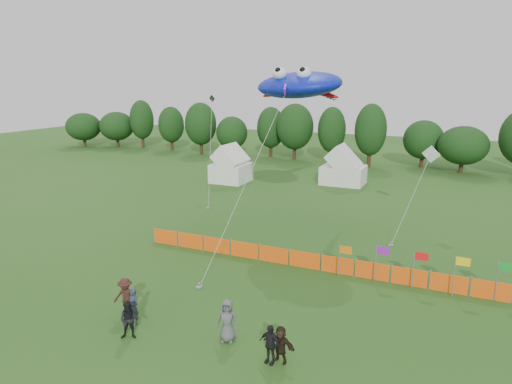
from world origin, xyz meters
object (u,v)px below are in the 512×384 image
at_px(tent_left, 231,167).
at_px(stingray_kite, 302,85).
at_px(spectator_d, 270,344).
at_px(tent_right, 343,169).
at_px(spectator_e, 227,321).
at_px(spectator_f, 280,344).
at_px(barrier_fence, 305,260).
at_px(spectator_b, 129,320).
at_px(spectator_a, 133,306).
at_px(spectator_c, 126,297).

height_order(tent_left, stingray_kite, stingray_kite).
bearing_deg(spectator_d, tent_left, 130.37).
height_order(tent_left, tent_right, tent_left).
xyz_separation_m(spectator_e, stingray_kite, (-2.24, 15.79, 9.67)).
xyz_separation_m(tent_right, spectator_f, (5.51, -32.91, -0.86)).
bearing_deg(barrier_fence, stingray_kite, 112.02).
distance_m(spectator_b, spectator_f, 6.69).
bearing_deg(spectator_e, tent_right, 79.62).
bearing_deg(tent_left, spectator_f, -59.32).
relative_size(tent_right, stingray_kite, 0.22).
distance_m(barrier_fence, spectator_e, 8.95).
bearing_deg(spectator_e, spectator_a, 170.97).
relative_size(tent_right, spectator_e, 2.39).
relative_size(spectator_b, spectator_c, 0.92).
bearing_deg(spectator_f, tent_left, 131.61).
distance_m(spectator_b, stingray_kite, 19.99).
xyz_separation_m(tent_right, spectator_c, (-2.56, -32.46, -0.69)).
bearing_deg(spectator_e, barrier_fence, 71.11).
xyz_separation_m(spectator_c, spectator_f, (8.07, -0.44, -0.17)).
bearing_deg(spectator_f, stingray_kite, 117.60).
distance_m(spectator_d, stingray_kite, 19.71).
bearing_deg(spectator_e, spectator_d, -32.63).
height_order(spectator_b, spectator_f, spectator_b).
distance_m(spectator_c, spectator_f, 8.08).
relative_size(spectator_c, spectator_e, 0.98).
distance_m(spectator_a, stingray_kite, 19.15).
bearing_deg(spectator_d, spectator_c, -174.65).
distance_m(tent_left, spectator_c, 29.82).
distance_m(tent_right, spectator_a, 33.01).
distance_m(spectator_a, spectator_d, 6.87).
height_order(tent_right, spectator_e, tent_right).
xyz_separation_m(spectator_f, stingray_kite, (-4.87, 16.26, 9.86)).
relative_size(spectator_a, stingray_kite, 0.08).
bearing_deg(spectator_d, spectator_f, 44.60).
height_order(tent_right, stingray_kite, stingray_kite).
relative_size(spectator_a, spectator_f, 1.13).
height_order(tent_right, spectator_a, tent_right).
xyz_separation_m(spectator_a, spectator_c, (-0.85, 0.49, 0.07)).
xyz_separation_m(tent_left, spectator_c, (9.05, -28.40, -0.75)).
bearing_deg(tent_left, stingray_kite, -45.80).
bearing_deg(spectator_c, spectator_e, -10.38).
distance_m(spectator_b, spectator_d, 6.31).
distance_m(spectator_b, spectator_e, 4.27).
bearing_deg(tent_right, spectator_c, -94.50).
distance_m(barrier_fence, spectator_a, 10.75).
bearing_deg(spectator_f, spectator_b, -159.62).
bearing_deg(spectator_f, spectator_a, -168.67).
relative_size(spectator_a, spectator_d, 1.05).
relative_size(spectator_a, spectator_e, 0.91).
xyz_separation_m(spectator_c, spectator_d, (7.72, -0.68, -0.11)).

